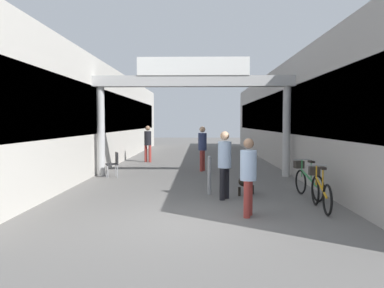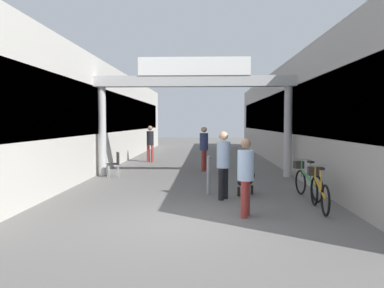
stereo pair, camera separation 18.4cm
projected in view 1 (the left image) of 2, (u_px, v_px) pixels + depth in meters
ground_plane at (188, 223)px, 7.29m from camera, size 80.00×80.00×0.00m
storefront_left at (91, 118)px, 18.24m from camera, size 3.00×26.00×4.36m
storefront_right at (300, 118)px, 18.03m from camera, size 3.00×26.00×4.36m
arcade_sign_gateway at (193, 92)px, 13.36m from camera, size 7.40×0.47×4.25m
pedestrian_with_dog at (225, 160)px, 9.47m from camera, size 0.46×0.46×1.73m
pedestrian_companion at (248, 172)px, 7.74m from camera, size 0.43×0.43×1.63m
pedestrian_carrying_crate at (202, 145)px, 14.98m from camera, size 0.42×0.42×1.79m
pedestrian_elderly_walking at (148, 141)px, 18.28m from camera, size 0.46×0.46×1.78m
dog_on_leash at (247, 180)px, 10.12m from camera, size 0.66×0.86×0.61m
bicycle_orange_nearest at (320, 190)px, 8.44m from camera, size 0.46×1.69×0.98m
bicycle_green_second at (307, 180)px, 9.78m from camera, size 0.46×1.68×0.98m
bollard_post_metal at (209, 175)px, 10.12m from camera, size 0.10×0.10×1.06m
cafe_chair_black_nearer at (114, 162)px, 13.27m from camera, size 0.52×0.52×0.89m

